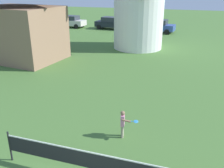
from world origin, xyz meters
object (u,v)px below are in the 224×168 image
at_px(tennis_net, 91,161).
at_px(player_far, 123,123).
at_px(parked_car_cream, 70,21).
at_px(chapel, 18,16).
at_px(parked_car_blue, 157,26).
at_px(parked_car_black, 111,23).

relative_size(tennis_net, player_far, 5.25).
height_order(tennis_net, player_far, player_far).
bearing_deg(tennis_net, parked_car_cream, 118.16).
distance_m(tennis_net, chapel, 15.07).
bearing_deg(parked_car_blue, parked_car_black, 173.76).
distance_m(parked_car_cream, parked_car_black, 5.90).
distance_m(player_far, parked_car_black, 25.44).
bearing_deg(parked_car_cream, parked_car_blue, -1.94).
relative_size(tennis_net, chapel, 0.77).
distance_m(tennis_net, parked_car_black, 27.72).
bearing_deg(parked_car_blue, parked_car_cream, 178.06).
bearing_deg(parked_car_black, chapel, -97.64).
relative_size(parked_car_cream, parked_car_black, 1.08).
relative_size(player_far, parked_car_cream, 0.25).
xyz_separation_m(parked_car_blue, chapel, (-8.24, -15.11, 2.47)).
bearing_deg(tennis_net, player_far, 83.47).
bearing_deg(parked_car_cream, chapel, -76.31).
bearing_deg(chapel, parked_car_black, 82.36).
relative_size(parked_car_cream, chapel, 0.59).
xyz_separation_m(player_far, parked_car_cream, (-14.33, 23.74, 0.18)).
relative_size(player_far, parked_car_blue, 0.25).
xyz_separation_m(parked_car_black, chapel, (-2.12, -15.78, 2.47)).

